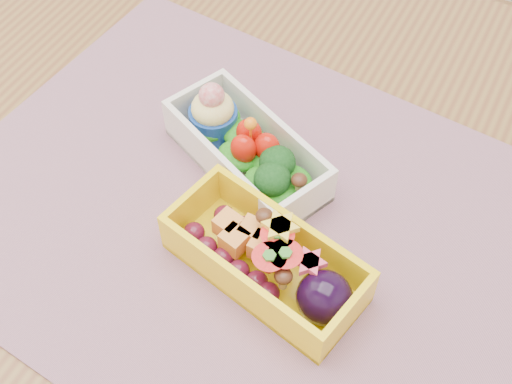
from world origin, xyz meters
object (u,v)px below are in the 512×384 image
at_px(table, 276,247).
at_px(bento_yellow, 269,261).
at_px(bento_white, 246,149).
at_px(placemat, 247,217).

bearing_deg(table, bento_yellow, -69.10).
bearing_deg(bento_yellow, bento_white, 139.33).
xyz_separation_m(placemat, bento_white, (-0.03, 0.06, 0.03)).
height_order(table, placemat, placemat).
xyz_separation_m(table, bento_yellow, (0.03, -0.09, 0.13)).
relative_size(table, placemat, 2.07).
height_order(placemat, bento_yellow, bento_yellow).
xyz_separation_m(table, placemat, (-0.01, -0.04, 0.10)).
bearing_deg(placemat, bento_yellow, -45.29).
bearing_deg(bento_white, bento_yellow, -29.49).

